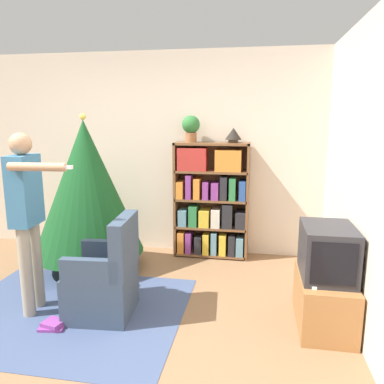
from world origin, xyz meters
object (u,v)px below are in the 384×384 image
Objects in this scene: christmas_tree at (87,188)px; potted_plant at (191,127)px; television at (327,252)px; standing_person at (27,209)px; table_lamp at (233,134)px; bookshelf at (212,202)px; armchair at (106,281)px.

potted_plant is at bearing 31.92° from christmas_tree.
standing_person is at bearing -175.78° from television.
table_lamp is at bearing 22.83° from christmas_tree.
bookshelf is 1.59× the size of armchair.
table_lamp reaches higher than bookshelf.
television is 0.31× the size of christmas_tree.
bookshelf is 2.60× the size of television.
potted_plant reaches higher than standing_person.
armchair is at bearing -175.84° from television.
christmas_tree reaches higher than table_lamp.
standing_person is at bearing -124.85° from potted_plant.
armchair is 4.60× the size of table_lamp.
bookshelf is at bearing -2.15° from potted_plant.
television is 2.82× the size of table_lamp.
standing_person reaches higher than bookshelf.
christmas_tree reaches higher than bookshelf.
christmas_tree is 1.01m from standing_person.
christmas_tree is 1.45m from potted_plant.
potted_plant reaches higher than table_lamp.
bookshelf is at bearing -177.75° from table_lamp.
standing_person is 8.21× the size of table_lamp.
bookshelf is 1.88m from television.
television is (1.15, -1.49, -0.05)m from bookshelf.
television is 1.96m from table_lamp.
armchair reaches higher than television.
potted_plant is at bearing 140.87° from standing_person.
bookshelf is 0.89m from table_lamp.
potted_plant is 1.64× the size of table_lamp.
christmas_tree is (-2.51, 0.82, 0.31)m from television.
christmas_tree is 9.06× the size of table_lamp.
bookshelf is at bearing 135.04° from standing_person.
standing_person is (-0.68, -0.05, 0.65)m from armchair.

